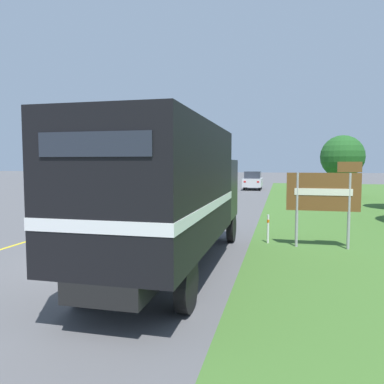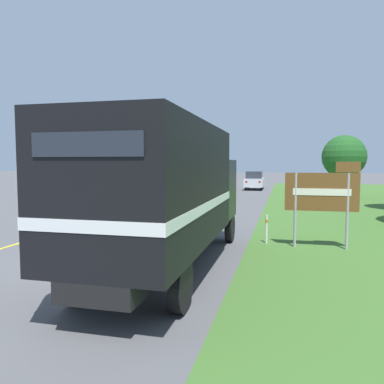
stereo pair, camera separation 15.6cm
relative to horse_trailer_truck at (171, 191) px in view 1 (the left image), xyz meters
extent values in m
plane|color=#515154|center=(-2.05, 0.28, -1.97)|extent=(200.00, 200.00, 0.00)
cube|color=yellow|center=(-5.75, 14.30, -1.97)|extent=(0.12, 56.05, 0.01)
cube|color=white|center=(-2.05, 0.76, -1.97)|extent=(0.12, 2.60, 0.01)
cube|color=white|center=(-2.05, 7.36, -1.97)|extent=(0.12, 2.60, 0.01)
cube|color=white|center=(-2.05, 13.96, -1.97)|extent=(0.12, 2.60, 0.01)
cube|color=white|center=(-2.05, 20.56, -1.97)|extent=(0.12, 2.60, 0.01)
cube|color=white|center=(-2.05, 27.16, -1.97)|extent=(0.12, 2.60, 0.01)
cylinder|color=black|center=(-1.01, 3.72, -1.47)|extent=(0.22, 1.00, 1.00)
cylinder|color=black|center=(1.01, 3.72, -1.47)|extent=(0.22, 1.00, 1.00)
cylinder|color=black|center=(-1.01, -2.46, -1.47)|extent=(0.22, 1.00, 1.00)
cylinder|color=black|center=(1.01, -2.46, -1.47)|extent=(0.22, 1.00, 1.00)
cube|color=black|center=(0.00, 0.28, -1.29)|extent=(1.30, 8.24, 0.36)
cube|color=black|center=(0.00, -0.77, 0.22)|extent=(2.36, 6.14, 2.66)
cube|color=white|center=(0.00, -0.77, -0.25)|extent=(2.38, 6.16, 0.20)
cube|color=#232833|center=(0.00, -3.85, 0.95)|extent=(1.77, 0.03, 0.36)
cube|color=black|center=(0.00, 3.35, -0.16)|extent=(2.26, 2.10, 1.90)
cube|color=#283342|center=(0.00, 4.41, 0.07)|extent=(2.00, 0.03, 0.85)
cylinder|color=black|center=(-4.40, 20.22, -1.64)|extent=(0.16, 0.66, 0.66)
cylinder|color=black|center=(-2.92, 20.22, -1.64)|extent=(0.16, 0.66, 0.66)
cylinder|color=black|center=(-4.40, 17.54, -1.64)|extent=(0.16, 0.66, 0.66)
cylinder|color=black|center=(-2.92, 17.54, -1.64)|extent=(0.16, 0.66, 0.66)
cube|color=white|center=(-3.66, 18.88, -1.26)|extent=(1.80, 4.32, 0.76)
cube|color=#282D38|center=(-3.66, 18.71, -0.56)|extent=(1.55, 2.38, 0.65)
cube|color=red|center=(-4.29, 16.71, -1.13)|extent=(0.20, 0.03, 0.14)
cube|color=red|center=(-3.03, 16.71, -1.13)|extent=(0.20, 0.03, 0.14)
cylinder|color=black|center=(-0.86, 30.50, -1.64)|extent=(0.16, 0.66, 0.66)
cylinder|color=black|center=(0.62, 30.50, -1.64)|extent=(0.16, 0.66, 0.66)
cylinder|color=black|center=(-0.86, 28.04, -1.64)|extent=(0.16, 0.66, 0.66)
cylinder|color=black|center=(0.62, 28.04, -1.64)|extent=(0.16, 0.66, 0.66)
cube|color=silver|center=(-0.12, 29.27, -1.24)|extent=(1.80, 3.96, 0.82)
cube|color=#282D38|center=(-0.12, 29.11, -0.48)|extent=(1.55, 2.18, 0.69)
cube|color=red|center=(-0.75, 27.28, -1.09)|extent=(0.20, 0.03, 0.14)
cube|color=red|center=(0.51, 27.28, -1.09)|extent=(0.20, 0.03, 0.14)
cylinder|color=#9E9EA3|center=(3.12, 3.44, -0.79)|extent=(0.09, 0.09, 2.36)
cylinder|color=#9E9EA3|center=(4.66, 3.44, -0.79)|extent=(0.09, 0.09, 2.36)
cube|color=brown|center=(3.89, 3.44, -0.21)|extent=(2.20, 0.06, 1.19)
cube|color=brown|center=(4.64, 3.44, 0.57)|extent=(0.70, 0.06, 0.32)
cube|color=silver|center=(3.89, 3.41, -0.21)|extent=(1.72, 0.02, 0.21)
cylinder|color=brown|center=(7.32, 22.89, -1.07)|extent=(0.41, 0.41, 1.81)
sphere|color=#1E511E|center=(7.32, 22.89, 1.19)|extent=(3.39, 3.39, 3.39)
cylinder|color=white|center=(2.23, 3.78, -1.50)|extent=(0.07, 0.07, 0.95)
cylinder|color=orange|center=(2.23, 3.78, -1.23)|extent=(0.08, 0.08, 0.10)
camera|label=1|loc=(2.61, -8.75, 0.68)|focal=35.00mm
camera|label=2|loc=(2.76, -8.71, 0.68)|focal=35.00mm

